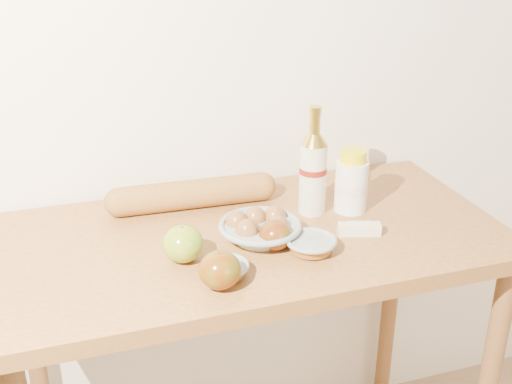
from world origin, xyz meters
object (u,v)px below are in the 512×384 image
at_px(egg_bowl, 259,229).
at_px(table, 252,277).
at_px(bourbon_bottle, 313,171).
at_px(baguette, 192,194).
at_px(cream_bottle, 351,183).

bearing_deg(egg_bowl, table, 100.39).
relative_size(bourbon_bottle, egg_bowl, 1.41).
bearing_deg(baguette, table, -58.04).
bearing_deg(table, baguette, 119.68).
bearing_deg(table, bourbon_bottle, 19.51).
bearing_deg(bourbon_bottle, egg_bowl, -167.14).
height_order(table, bourbon_bottle, bourbon_bottle).
bearing_deg(bourbon_bottle, cream_bottle, -28.10).
height_order(bourbon_bottle, baguette, bourbon_bottle).
height_order(table, baguette, baguette).
bearing_deg(table, cream_bottle, 9.02).
bearing_deg(egg_bowl, cream_bottle, 16.32).
bearing_deg(cream_bottle, egg_bowl, -147.56).
relative_size(cream_bottle, egg_bowl, 0.82).
relative_size(table, bourbon_bottle, 4.32).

